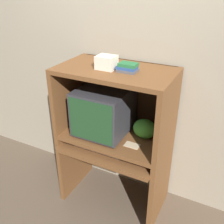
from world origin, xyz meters
name	(u,v)px	position (x,y,z in m)	size (l,w,h in m)	color
ground_plane	(102,216)	(0.00, 0.00, 0.00)	(12.00, 12.00, 0.00)	brown
wall_back	(132,66)	(0.00, 0.61, 1.30)	(6.00, 0.06, 2.60)	gray
desk_base	(113,166)	(0.00, 0.24, 0.42)	(0.95, 0.60, 0.66)	brown
desk_monitor_shelf	(115,136)	(0.00, 0.28, 0.74)	(0.95, 0.55, 0.10)	brown
hutch_upper	(117,91)	(0.00, 0.31, 1.17)	(0.95, 0.55, 0.61)	brown
crt_monitor	(104,111)	(-0.11, 0.26, 0.98)	(0.43, 0.46, 0.41)	#333338
keyboard	(100,147)	(-0.08, 0.15, 0.67)	(0.45, 0.16, 0.03)	beige
mouse	(128,156)	(0.19, 0.14, 0.67)	(0.06, 0.04, 0.03)	#28282B
snack_bag	(145,129)	(0.25, 0.34, 0.85)	(0.21, 0.16, 0.17)	green
book_stack	(128,68)	(0.11, 0.25, 1.40)	(0.15, 0.11, 0.07)	#4C4C51
paper_card	(132,145)	(0.21, 0.17, 0.77)	(0.13, 0.08, 0.00)	#CCB28C
storage_box	(106,62)	(-0.06, 0.24, 1.42)	(0.15, 0.13, 0.10)	beige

